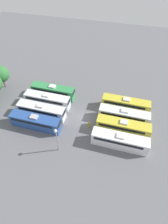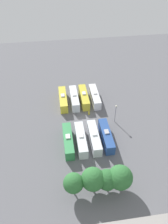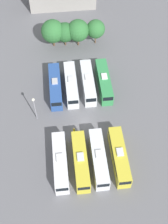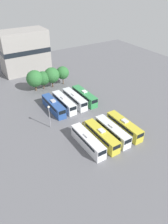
# 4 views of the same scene
# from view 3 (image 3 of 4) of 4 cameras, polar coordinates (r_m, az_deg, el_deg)

# --- Properties ---
(ground_plane) EXTENTS (125.10, 125.10, 0.00)m
(ground_plane) POSITION_cam_3_polar(r_m,az_deg,el_deg) (63.85, 0.04, -1.99)
(ground_plane) COLOR slate
(bus_0) EXTENTS (2.48, 11.26, 3.45)m
(bus_0) POSITION_cam_3_polar(r_m,az_deg,el_deg) (57.49, -4.36, -9.07)
(bus_0) COLOR silver
(bus_0) RESTS_ON ground_plane
(bus_1) EXTENTS (2.48, 11.26, 3.45)m
(bus_1) POSITION_cam_3_polar(r_m,az_deg,el_deg) (57.43, -0.64, -8.91)
(bus_1) COLOR gold
(bus_1) RESTS_ON ground_plane
(bus_2) EXTENTS (2.48, 11.26, 3.45)m
(bus_2) POSITION_cam_3_polar(r_m,az_deg,el_deg) (57.74, 2.71, -8.42)
(bus_2) COLOR silver
(bus_2) RESTS_ON ground_plane
(bus_3) EXTENTS (2.48, 11.26, 3.45)m
(bus_3) POSITION_cam_3_polar(r_m,az_deg,el_deg) (58.24, 6.45, -8.01)
(bus_3) COLOR gold
(bus_3) RESTS_ON ground_plane
(bus_4) EXTENTS (2.48, 11.26, 3.45)m
(bus_4) POSITION_cam_3_polar(r_m,az_deg,el_deg) (68.05, -5.27, 4.76)
(bus_4) COLOR #284C93
(bus_4) RESTS_ON ground_plane
(bus_5) EXTENTS (2.48, 11.26, 3.45)m
(bus_5) POSITION_cam_3_polar(r_m,az_deg,el_deg) (68.18, -2.38, 5.12)
(bus_5) COLOR silver
(bus_5) RESTS_ON ground_plane
(bus_6) EXTENTS (2.48, 11.26, 3.45)m
(bus_6) POSITION_cam_3_polar(r_m,az_deg,el_deg) (68.50, 0.72, 5.47)
(bus_6) COLOR silver
(bus_6) RESTS_ON ground_plane
(bus_7) EXTENTS (2.48, 11.26, 3.45)m
(bus_7) POSITION_cam_3_polar(r_m,az_deg,el_deg) (68.85, 3.66, 5.66)
(bus_7) COLOR #338C4C
(bus_7) RESTS_ON ground_plane
(worker_person) EXTENTS (0.36, 0.36, 1.61)m
(worker_person) POSITION_cam_3_polar(r_m,az_deg,el_deg) (61.95, -1.84, -3.38)
(worker_person) COLOR gold
(worker_person) RESTS_ON ground_plane
(light_pole) EXTENTS (0.60, 0.60, 6.48)m
(light_pole) POSITION_cam_3_polar(r_m,az_deg,el_deg) (61.63, -9.08, 1.26)
(light_pole) COLOR gray
(light_pole) RESTS_ON ground_plane
(tree_0) EXTENTS (5.59, 5.59, 7.22)m
(tree_0) POSITION_cam_3_polar(r_m,az_deg,el_deg) (77.10, -5.74, 14.49)
(tree_0) COLOR brown
(tree_0) RESTS_ON ground_plane
(tree_1) EXTENTS (4.73, 4.73, 6.32)m
(tree_1) POSITION_cam_3_polar(r_m,az_deg,el_deg) (77.30, -3.54, 14.34)
(tree_1) COLOR brown
(tree_1) RESTS_ON ground_plane
(tree_2) EXTENTS (5.30, 5.30, 7.10)m
(tree_2) POSITION_cam_3_polar(r_m,az_deg,el_deg) (76.91, -1.10, 14.68)
(tree_2) COLOR brown
(tree_2) RESTS_ON ground_plane
(tree_3) EXTENTS (4.53, 4.53, 6.58)m
(tree_3) POSITION_cam_3_polar(r_m,az_deg,el_deg) (77.60, 2.15, 14.93)
(tree_3) COLOR brown
(tree_3) RESTS_ON ground_plane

